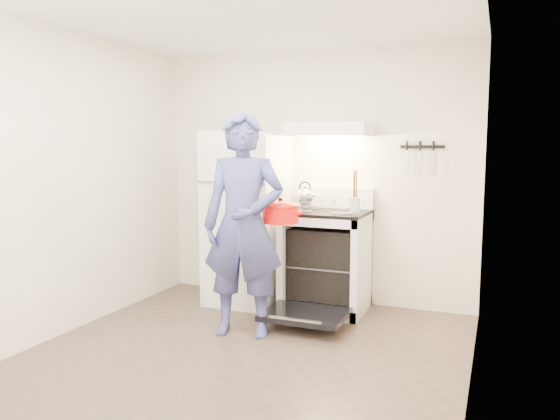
# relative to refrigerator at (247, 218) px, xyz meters

# --- Properties ---
(floor) EXTENTS (3.60, 3.60, 0.00)m
(floor) POSITION_rel_refrigerator_xyz_m (0.58, -1.45, -0.85)
(floor) COLOR #4F3D34
(floor) RESTS_ON ground
(back_wall) EXTENTS (3.20, 0.02, 2.50)m
(back_wall) POSITION_rel_refrigerator_xyz_m (0.58, 0.35, 0.40)
(back_wall) COLOR #F4E9CE
(back_wall) RESTS_ON ground
(refrigerator) EXTENTS (0.70, 0.70, 1.70)m
(refrigerator) POSITION_rel_refrigerator_xyz_m (0.00, 0.00, 0.00)
(refrigerator) COLOR white
(refrigerator) RESTS_ON floor
(stove_body) EXTENTS (0.76, 0.65, 0.92)m
(stove_body) POSITION_rel_refrigerator_xyz_m (0.81, 0.02, -0.39)
(stove_body) COLOR white
(stove_body) RESTS_ON floor
(cooktop) EXTENTS (0.76, 0.65, 0.03)m
(cooktop) POSITION_rel_refrigerator_xyz_m (0.81, 0.02, 0.09)
(cooktop) COLOR black
(cooktop) RESTS_ON stove_body
(backsplash) EXTENTS (0.76, 0.07, 0.20)m
(backsplash) POSITION_rel_refrigerator_xyz_m (0.81, 0.31, 0.20)
(backsplash) COLOR white
(backsplash) RESTS_ON cooktop
(oven_door) EXTENTS (0.70, 0.54, 0.04)m
(oven_door) POSITION_rel_refrigerator_xyz_m (0.81, -0.57, -0.72)
(oven_door) COLOR black
(oven_door) RESTS_ON floor
(oven_rack) EXTENTS (0.60, 0.52, 0.01)m
(oven_rack) POSITION_rel_refrigerator_xyz_m (0.81, 0.02, -0.41)
(oven_rack) COLOR slate
(oven_rack) RESTS_ON stove_body
(range_hood) EXTENTS (0.76, 0.50, 0.12)m
(range_hood) POSITION_rel_refrigerator_xyz_m (0.81, 0.10, 0.86)
(range_hood) COLOR white
(range_hood) RESTS_ON back_wall
(knife_strip) EXTENTS (0.40, 0.02, 0.03)m
(knife_strip) POSITION_rel_refrigerator_xyz_m (1.63, 0.33, 0.70)
(knife_strip) COLOR black
(knife_strip) RESTS_ON back_wall
(pizza_stone) EXTENTS (0.31, 0.31, 0.02)m
(pizza_stone) POSITION_rel_refrigerator_xyz_m (0.72, 0.03, -0.40)
(pizza_stone) COLOR #947153
(pizza_stone) RESTS_ON oven_rack
(tea_kettle) EXTENTS (0.22, 0.18, 0.27)m
(tea_kettle) POSITION_rel_refrigerator_xyz_m (0.57, 0.09, 0.23)
(tea_kettle) COLOR #B5B5BA
(tea_kettle) RESTS_ON cooktop
(utensil_jar) EXTENTS (0.11, 0.11, 0.13)m
(utensil_jar) POSITION_rel_refrigerator_xyz_m (1.13, -0.17, 0.20)
(utensil_jar) COLOR silver
(utensil_jar) RESTS_ON cooktop
(person) EXTENTS (0.75, 0.57, 1.83)m
(person) POSITION_rel_refrigerator_xyz_m (0.38, -0.87, 0.07)
(person) COLOR navy
(person) RESTS_ON floor
(dutch_oven) EXTENTS (0.38, 0.31, 0.24)m
(dutch_oven) POSITION_rel_refrigerator_xyz_m (0.62, -0.65, 0.14)
(dutch_oven) COLOR red
(dutch_oven) RESTS_ON person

